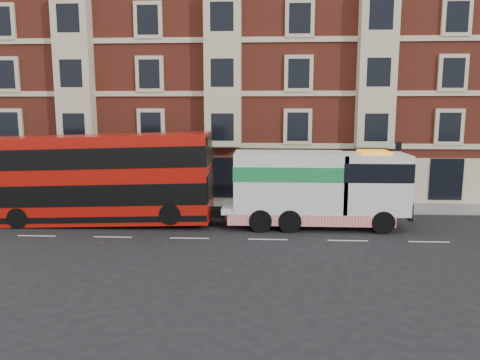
% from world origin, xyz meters
% --- Properties ---
extents(ground, '(120.00, 120.00, 0.00)m').
position_xyz_m(ground, '(0.00, 0.00, 0.00)').
color(ground, black).
rests_on(ground, ground).
extents(sidewalk, '(90.00, 3.00, 0.15)m').
position_xyz_m(sidewalk, '(0.00, 7.50, 0.07)').
color(sidewalk, slate).
rests_on(sidewalk, ground).
extents(victorian_terrace, '(45.00, 12.00, 20.40)m').
position_xyz_m(victorian_terrace, '(0.50, 15.00, 10.07)').
color(victorian_terrace, maroon).
rests_on(victorian_terrace, ground).
extents(lamp_post_west, '(0.35, 0.15, 4.35)m').
position_xyz_m(lamp_post_west, '(-6.00, 6.20, 2.68)').
color(lamp_post_west, black).
rests_on(lamp_post_west, sidewalk).
extents(lamp_post_east, '(0.35, 0.15, 4.35)m').
position_xyz_m(lamp_post_east, '(12.00, 6.20, 2.68)').
color(lamp_post_east, black).
rests_on(lamp_post_east, sidewalk).
extents(double_decker_bus, '(12.51, 2.87, 5.07)m').
position_xyz_m(double_decker_bus, '(-5.50, 2.71, 2.68)').
color(double_decker_bus, '#A21009').
rests_on(double_decker_bus, ground).
extents(tow_truck, '(10.02, 2.96, 4.18)m').
position_xyz_m(tow_truck, '(6.57, 2.71, 2.22)').
color(tow_truck, silver).
rests_on(tow_truck, ground).
extents(pedestrian, '(0.79, 0.65, 1.86)m').
position_xyz_m(pedestrian, '(-12.28, 6.15, 1.08)').
color(pedestrian, '#1C2439').
rests_on(pedestrian, sidewalk).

